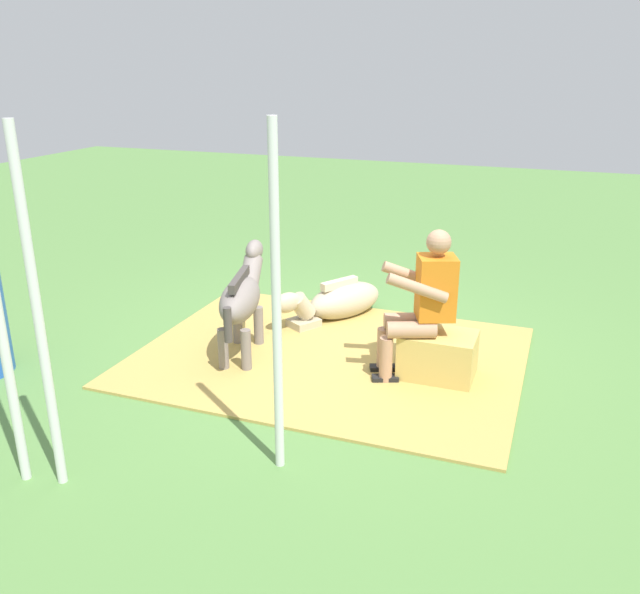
# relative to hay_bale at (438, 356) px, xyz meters

# --- Properties ---
(ground_plane) EXTENTS (24.00, 24.00, 0.00)m
(ground_plane) POSITION_rel_hay_bale_xyz_m (1.08, -0.25, -0.20)
(ground_plane) COLOR #568442
(hay_patch) EXTENTS (3.38, 2.60, 0.02)m
(hay_patch) POSITION_rel_hay_bale_xyz_m (0.99, -0.07, -0.19)
(hay_patch) COLOR tan
(hay_patch) RESTS_ON ground
(hay_bale) EXTENTS (0.62, 0.44, 0.41)m
(hay_bale) POSITION_rel_hay_bale_xyz_m (0.00, 0.00, 0.00)
(hay_bale) COLOR tan
(hay_bale) RESTS_ON ground
(person_seated) EXTENTS (0.72, 0.57, 1.29)m
(person_seated) POSITION_rel_hay_bale_xyz_m (0.15, 0.04, 0.49)
(person_seated) COLOR tan
(person_seated) RESTS_ON ground
(pony_standing) EXTENTS (0.55, 1.32, 0.92)m
(pony_standing) POSITION_rel_hay_bale_xyz_m (1.75, 0.12, 0.35)
(pony_standing) COLOR slate
(pony_standing) RESTS_ON ground
(pony_lying) EXTENTS (0.93, 1.28, 0.42)m
(pony_lying) POSITION_rel_hay_bale_xyz_m (1.24, -1.01, -0.01)
(pony_lying) COLOR tan
(pony_lying) RESTS_ON ground
(tent_pole_left) EXTENTS (0.06, 0.06, 2.26)m
(tent_pole_left) POSITION_rel_hay_bale_xyz_m (0.73, 1.65, 0.93)
(tent_pole_left) COLOR silver
(tent_pole_left) RESTS_ON ground
(tent_pole_mid) EXTENTS (0.06, 0.06, 2.26)m
(tent_pole_mid) POSITION_rel_hay_bale_xyz_m (1.96, 2.31, 0.93)
(tent_pole_mid) COLOR silver
(tent_pole_mid) RESTS_ON ground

